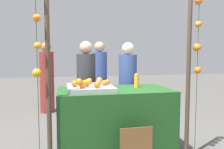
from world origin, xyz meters
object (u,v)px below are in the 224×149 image
object	(u,v)px
stall_counter	(114,119)
vendor_right	(128,90)
orange_1	(98,82)
vendor_left	(86,91)
chalkboard_sign	(136,149)
juice_bottle	(137,81)
orange_0	(85,83)

from	to	relation	value
stall_counter	vendor_right	world-z (taller)	vendor_right
stall_counter	orange_1	distance (m)	0.59
vendor_right	vendor_left	bearing A→B (deg)	177.48
chalkboard_sign	vendor_left	bearing A→B (deg)	107.73
stall_counter	orange_1	size ratio (longest dim) A/B	22.13
juice_bottle	vendor_left	size ratio (longest dim) A/B	0.13
vendor_right	orange_0	bearing A→B (deg)	-136.94
juice_bottle	vendor_right	distance (m)	0.69
juice_bottle	vendor_right	size ratio (longest dim) A/B	0.13
stall_counter	vendor_right	distance (m)	0.89
juice_bottle	chalkboard_sign	xyz separation A→B (m)	(-0.24, -0.72, -0.74)
orange_0	vendor_left	distance (m)	0.87
vendor_left	vendor_right	distance (m)	0.75
stall_counter	vendor_left	bearing A→B (deg)	113.51
orange_0	vendor_left	bearing A→B (deg)	82.82
chalkboard_sign	vendor_right	distance (m)	1.49
juice_bottle	chalkboard_sign	bearing A→B (deg)	-108.70
orange_0	stall_counter	bearing A→B (deg)	9.59
orange_0	juice_bottle	xyz separation A→B (m)	(0.80, 0.15, -0.00)
stall_counter	juice_bottle	world-z (taller)	juice_bottle
orange_1	chalkboard_sign	world-z (taller)	orange_1
juice_bottle	chalkboard_sign	world-z (taller)	juice_bottle
juice_bottle	vendor_right	bearing A→B (deg)	85.29
orange_1	vendor_right	world-z (taller)	vendor_right
orange_0	vendor_right	size ratio (longest dim) A/B	0.06
chalkboard_sign	vendor_left	world-z (taller)	vendor_left
vendor_left	vendor_right	size ratio (longest dim) A/B	1.01
vendor_right	chalkboard_sign	bearing A→B (deg)	-102.28
chalkboard_sign	vendor_right	world-z (taller)	vendor_right
orange_1	vendor_right	bearing A→B (deg)	45.08
stall_counter	chalkboard_sign	size ratio (longest dim) A/B	2.99
juice_bottle	vendor_left	xyz separation A→B (m)	(-0.69, 0.68, -0.24)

